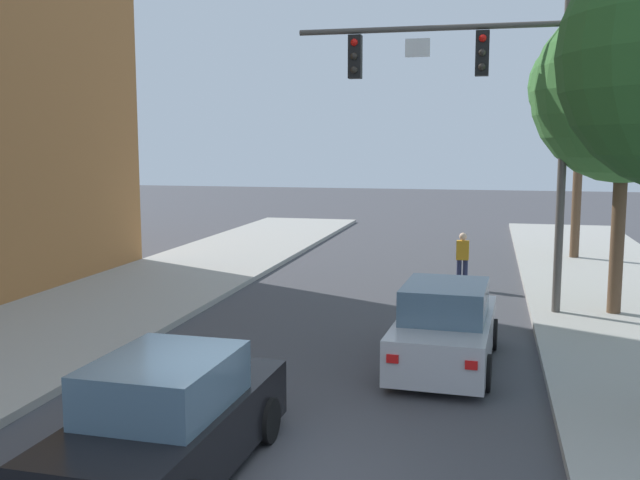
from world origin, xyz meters
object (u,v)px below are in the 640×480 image
pedestrian_crossing_road (462,258)px  car_lead_silver (445,328)px  street_tree_second (626,92)px  street_tree_third (582,87)px  traffic_signal_mast (485,96)px  car_following_black (170,423)px

pedestrian_crossing_road → car_lead_silver: bearing=-90.3°
car_lead_silver → street_tree_second: 7.60m
car_lead_silver → street_tree_third: (3.78, 13.53, 5.43)m
pedestrian_crossing_road → street_tree_second: bearing=-38.2°
street_tree_third → traffic_signal_mast: bearing=-109.5°
traffic_signal_mast → pedestrian_crossing_road: traffic_signal_mast is taller
car_lead_silver → pedestrian_crossing_road: size_ratio=2.63×
pedestrian_crossing_road → street_tree_second: 6.51m
car_following_black → street_tree_second: bearing=56.2°
street_tree_third → pedestrian_crossing_road: bearing=-122.3°
traffic_signal_mast → car_lead_silver: traffic_signal_mast is taller
car_lead_silver → street_tree_second: size_ratio=0.58×
pedestrian_crossing_road → car_following_black: bearing=-103.4°
car_following_black → pedestrian_crossing_road: pedestrian_crossing_road is taller
traffic_signal_mast → street_tree_third: bearing=70.5°
traffic_signal_mast → street_tree_second: bearing=4.0°
pedestrian_crossing_road → street_tree_third: street_tree_third is taller
car_lead_silver → street_tree_third: 15.06m
street_tree_second → street_tree_third: size_ratio=0.94×
pedestrian_crossing_road → street_tree_third: size_ratio=0.21×
pedestrian_crossing_road → street_tree_third: bearing=57.7°
street_tree_second → traffic_signal_mast: bearing=-176.0°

